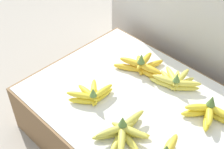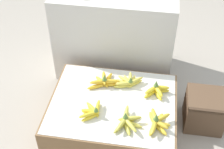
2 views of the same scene
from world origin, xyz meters
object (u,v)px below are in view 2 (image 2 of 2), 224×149
(banana_bunch_middle_midleft, at_px, (104,81))
(banana_bunch_middle_right, at_px, (157,91))
(banana_bunch_front_midleft, at_px, (93,111))
(banana_bunch_front_midright, at_px, (127,121))
(wooden_crate, at_px, (204,110))
(banana_bunch_middle_midright, at_px, (129,82))
(banana_bunch_front_right, at_px, (157,122))

(banana_bunch_middle_midleft, distance_m, banana_bunch_middle_right, 0.41)
(banana_bunch_front_midleft, xyz_separation_m, banana_bunch_middle_midleft, (0.03, 0.31, 0.00))
(banana_bunch_front_midleft, relative_size, banana_bunch_middle_right, 1.04)
(banana_bunch_front_midright, bearing_deg, banana_bunch_middle_midleft, 121.07)
(wooden_crate, relative_size, banana_bunch_middle_right, 1.50)
(banana_bunch_middle_midright, bearing_deg, banana_bunch_front_midright, -85.24)
(banana_bunch_front_midright, distance_m, banana_bunch_middle_midright, 0.39)
(wooden_crate, xyz_separation_m, banana_bunch_middle_right, (-0.38, -0.02, 0.17))
(banana_bunch_middle_midright, bearing_deg, banana_bunch_middle_midleft, -170.79)
(banana_bunch_front_midleft, xyz_separation_m, banana_bunch_front_midright, (0.25, -0.05, 0.00))
(wooden_crate, bearing_deg, banana_bunch_middle_right, -176.96)
(banana_bunch_front_midright, relative_size, banana_bunch_middle_midright, 1.07)
(banana_bunch_front_midleft, relative_size, banana_bunch_front_midright, 0.82)
(banana_bunch_front_midright, bearing_deg, banana_bunch_middle_midright, 94.76)
(wooden_crate, height_order, banana_bunch_front_midleft, banana_bunch_front_midleft)
(banana_bunch_front_right, relative_size, banana_bunch_middle_right, 1.20)
(banana_bunch_front_midright, height_order, banana_bunch_front_right, banana_bunch_front_right)
(banana_bunch_front_midleft, distance_m, banana_bunch_front_right, 0.45)
(wooden_crate, distance_m, banana_bunch_middle_midleft, 0.81)
(wooden_crate, relative_size, banana_bunch_middle_midright, 1.28)
(banana_bunch_front_midright, relative_size, banana_bunch_middle_right, 1.26)
(banana_bunch_front_right, xyz_separation_m, banana_bunch_middle_right, (-0.02, 0.30, 0.00))
(banana_bunch_middle_midright, xyz_separation_m, banana_bunch_middle_right, (0.22, -0.07, 0.01))
(banana_bunch_front_midleft, height_order, banana_bunch_front_right, banana_bunch_front_right)
(banana_bunch_middle_midleft, bearing_deg, wooden_crate, -1.47)
(banana_bunch_middle_midleft, xyz_separation_m, banana_bunch_middle_midright, (0.19, 0.03, -0.00))
(wooden_crate, xyz_separation_m, banana_bunch_middle_midleft, (-0.79, 0.02, 0.17))
(banana_bunch_front_midright, bearing_deg, banana_bunch_front_right, 5.14)
(banana_bunch_middle_right, bearing_deg, banana_bunch_front_midleft, -147.98)
(wooden_crate, bearing_deg, banana_bunch_front_midright, -148.96)
(banana_bunch_front_midright, height_order, banana_bunch_middle_midright, banana_bunch_front_midright)
(banana_bunch_front_midleft, distance_m, banana_bunch_middle_midleft, 0.31)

